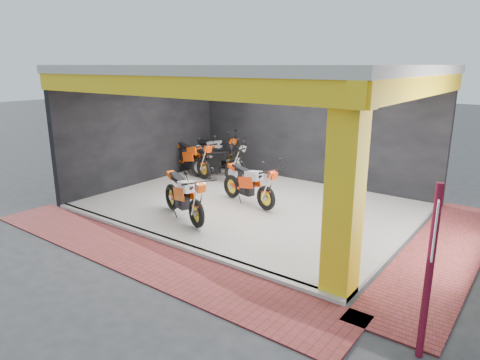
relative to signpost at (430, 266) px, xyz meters
name	(u,v)px	position (x,y,z in m)	size (l,w,h in m)	color
ground	(201,230)	(-5.27, 1.60, -1.30)	(80.00, 80.00, 0.00)	#2D2D30
showroom_floor	(251,206)	(-5.27, 3.60, -1.25)	(8.00, 6.00, 0.10)	silver
showroom_ceiling	(252,69)	(-5.27, 3.60, 2.30)	(8.40, 6.40, 0.20)	beige
back_wall	(309,129)	(-5.27, 6.70, 0.45)	(8.20, 0.20, 3.50)	black
left_wall	(145,129)	(-9.37, 3.60, 0.45)	(0.20, 6.20, 3.50)	black
corner_column	(345,193)	(-1.52, 0.85, 0.45)	(0.50, 0.50, 3.50)	yellow
header_beam_front	(162,86)	(-5.27, 0.60, 2.00)	(8.40, 0.30, 0.40)	yellow
header_beam_right	(420,86)	(-1.27, 3.60, 2.00)	(0.30, 6.40, 0.40)	yellow
floor_kerb	(169,242)	(-5.27, 0.58, -1.25)	(8.00, 0.20, 0.10)	silver
paver_front	(141,256)	(-5.27, -0.20, -1.28)	(9.00, 1.40, 0.03)	maroon
paver_right	(443,253)	(-0.47, 3.60, -1.28)	(1.40, 7.00, 0.03)	maroon
signpost	(430,266)	(0.00, 0.00, 0.00)	(0.10, 0.33, 2.37)	maroon
moto_hero	(196,200)	(-5.24, 1.43, -0.51)	(2.24, 0.83, 1.37)	#EB4F09
moto_row_a	(266,186)	(-4.65, 3.38, -0.54)	(2.14, 0.79, 1.31)	#EF380A
moto_row_b	(233,163)	(-6.91, 4.94, -0.55)	(2.12, 0.78, 1.29)	black
moto_row_c	(204,159)	(-7.99, 4.78, -0.51)	(2.24, 0.83, 1.37)	#FF470A
moto_row_d	(237,158)	(-7.32, 5.65, -0.55)	(2.11, 0.78, 1.29)	#A2A5AA
moto_row_e	(227,151)	(-8.19, 6.25, -0.51)	(2.24, 0.83, 1.37)	#FB4F0A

